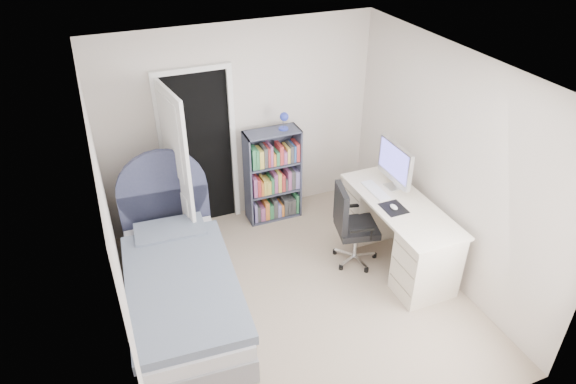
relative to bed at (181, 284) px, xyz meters
name	(u,v)px	position (x,y,z in m)	size (l,w,h in m)	color
room_shell	(299,200)	(1.16, -0.33, 0.94)	(3.50, 3.70, 2.60)	gray
door	(185,163)	(0.39, 1.18, 0.73)	(0.92, 0.82, 2.06)	black
bed	(181,284)	(0.00, 0.00, 0.00)	(1.17, 2.26, 1.35)	gray
nightstand	(142,217)	(-0.19, 1.28, 0.05)	(0.37, 0.37, 0.55)	tan
floor_lamp	(175,205)	(0.20, 1.13, 0.22)	(0.18, 0.18, 1.29)	silver
bookcase	(274,178)	(1.48, 1.21, 0.26)	(0.69, 0.30, 1.46)	#3E4254
desk	(397,229)	(2.46, -0.17, 0.13)	(0.65, 1.64, 1.34)	beige
office_chair	(350,222)	(1.95, 0.02, 0.24)	(0.54, 0.56, 1.00)	silver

